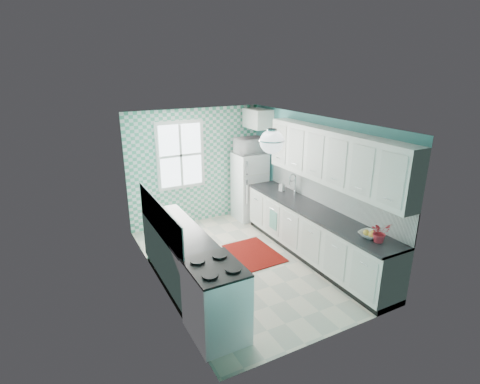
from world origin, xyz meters
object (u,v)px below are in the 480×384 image
microwave (250,146)px  sink (287,195)px  fridge (250,186)px  fruit_bowl (370,235)px  ceiling_light (272,142)px  stove (216,300)px  potted_plant (380,232)px

microwave → sink: bearing=94.1°
fridge → fruit_bowl: fridge is taller
ceiling_light → stove: (-1.20, -0.66, -1.81)m
sink → potted_plant: size_ratio=1.80×
ceiling_light → microwave: size_ratio=0.57×
potted_plant → sink: bearing=89.9°
fridge → sink: 1.34m
fridge → stove: (-2.31, -3.25, -0.24)m
stove → ceiling_light: bearing=27.9°
ceiling_light → potted_plant: bearing=-40.7°
potted_plant → ceiling_light: bearing=139.3°
ceiling_light → sink: 2.24m
fridge → sink: size_ratio=2.80×
sink → microwave: size_ratio=0.88×
ceiling_light → microwave: 2.89m
sink → fruit_bowl: (-0.00, -2.13, 0.05)m
stove → fruit_bowl: (2.40, -0.20, 0.46)m
potted_plant → microwave: bearing=91.4°
fruit_bowl → stove: bearing=175.3°
fridge → sink: bearing=-82.5°
sink → stove: bearing=-138.0°
ceiling_light → fridge: 3.23m
fruit_bowl → potted_plant: size_ratio=0.99×
stove → microwave: 4.15m
ceiling_light → potted_plant: (1.20, -1.03, -1.23)m
ceiling_light → fruit_bowl: (1.20, -0.85, -1.35)m
ceiling_light → fridge: ceiling_light is taller
fruit_bowl → microwave: 3.52m
sink → microwave: bearing=97.3°
stove → fruit_bowl: size_ratio=3.31×
stove → potted_plant: potted_plant is taller
fridge → potted_plant: 3.64m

